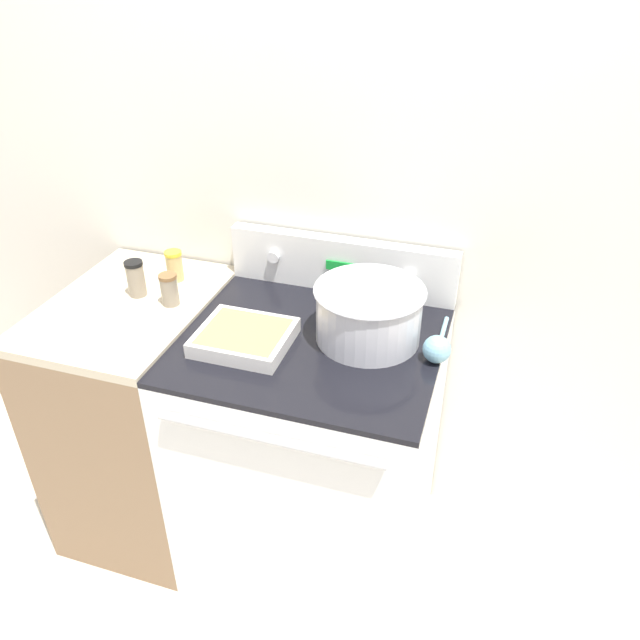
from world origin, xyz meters
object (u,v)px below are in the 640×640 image
ladle (437,348)px  spice_jar_yellow_cap (174,266)px  casserole_dish (244,337)px  spice_jar_black_cap (136,278)px  spice_jar_brown_cap (169,289)px  mixing_bowl (369,311)px

ladle → spice_jar_yellow_cap: (-0.92, 0.18, 0.03)m
casserole_dish → spice_jar_black_cap: size_ratio=2.20×
casserole_dish → spice_jar_brown_cap: 0.34m
mixing_bowl → spice_jar_yellow_cap: 0.73m
ladle → spice_jar_black_cap: bearing=177.2°
casserole_dish → ladle: size_ratio=1.00×
mixing_bowl → ladle: mixing_bowl is taller
casserole_dish → spice_jar_black_cap: spice_jar_black_cap is taller
casserole_dish → mixing_bowl: bearing=22.5°
mixing_bowl → spice_jar_yellow_cap: bearing=169.2°
mixing_bowl → spice_jar_black_cap: size_ratio=2.69×
mixing_bowl → casserole_dish: (-0.34, -0.14, -0.07)m
ladle → spice_jar_brown_cap: bearing=178.1°
spice_jar_brown_cap → spice_jar_yellow_cap: same height
mixing_bowl → spice_jar_brown_cap: (-0.65, -0.02, -0.03)m
mixing_bowl → spice_jar_yellow_cap: mixing_bowl is taller
casserole_dish → ladle: ladle is taller
ladle → spice_jar_black_cap: size_ratio=2.19×
spice_jar_yellow_cap → spice_jar_black_cap: 0.15m
casserole_dish → ladle: 0.56m
casserole_dish → spice_jar_brown_cap: size_ratio=2.51×
mixing_bowl → spice_jar_brown_cap: size_ratio=3.07×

